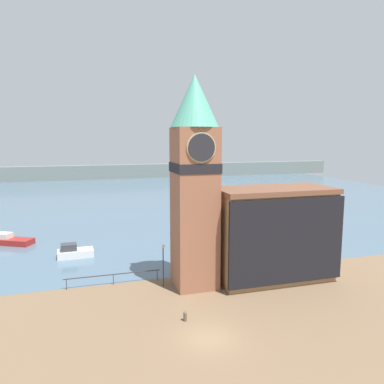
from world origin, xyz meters
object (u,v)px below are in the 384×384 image
(clock_tower, at_px, (195,177))
(boat_near, at_px, (74,252))
(boat_far, at_px, (7,240))
(lamp_post, at_px, (163,258))
(pier_building, at_px, (273,234))
(mooring_bollard_near, at_px, (185,316))

(clock_tower, distance_m, boat_near, 20.09)
(boat_near, height_order, boat_far, boat_near)
(boat_near, bearing_deg, boat_far, 133.71)
(boat_near, height_order, lamp_post, lamp_post)
(boat_far, distance_m, lamp_post, 27.42)
(boat_near, bearing_deg, pier_building, -36.14)
(clock_tower, distance_m, lamp_post, 8.46)
(pier_building, relative_size, lamp_post, 2.86)
(pier_building, xyz_separation_m, mooring_bollard_near, (-11.20, -6.31, -4.37))
(mooring_bollard_near, bearing_deg, boat_far, 122.10)
(boat_far, distance_m, mooring_bollard_near, 33.46)
(clock_tower, xyz_separation_m, mooring_bollard_near, (-2.88, -6.81, -10.38))
(pier_building, bearing_deg, boat_near, 146.23)
(clock_tower, bearing_deg, boat_far, 133.82)
(clock_tower, bearing_deg, boat_near, 132.17)
(mooring_bollard_near, bearing_deg, pier_building, 29.39)
(boat_far, bearing_deg, lamp_post, -21.49)
(pier_building, relative_size, boat_near, 2.80)
(boat_far, bearing_deg, boat_near, -15.60)
(clock_tower, height_order, boat_far, clock_tower)
(pier_building, height_order, mooring_bollard_near, pier_building)
(pier_building, height_order, boat_far, pier_building)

